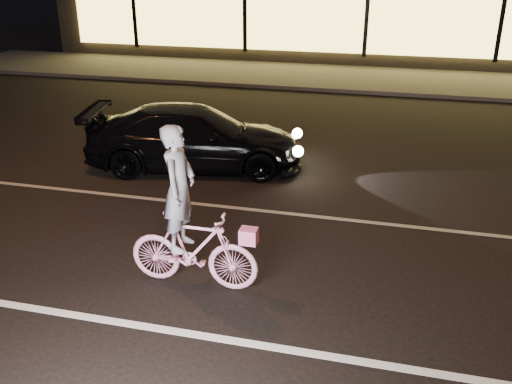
# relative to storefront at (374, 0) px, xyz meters

# --- Properties ---
(ground) EXTENTS (90.00, 90.00, 0.00)m
(ground) POSITION_rel_storefront_xyz_m (0.00, -18.97, -2.15)
(ground) COLOR black
(ground) RESTS_ON ground
(lane_stripe_near) EXTENTS (60.00, 0.12, 0.01)m
(lane_stripe_near) POSITION_rel_storefront_xyz_m (0.00, -20.47, -2.14)
(lane_stripe_near) COLOR silver
(lane_stripe_near) RESTS_ON ground
(lane_stripe_far) EXTENTS (60.00, 0.10, 0.01)m
(lane_stripe_far) POSITION_rel_storefront_xyz_m (0.00, -16.97, -2.14)
(lane_stripe_far) COLOR gray
(lane_stripe_far) RESTS_ON ground
(sidewalk) EXTENTS (30.00, 4.00, 0.12)m
(sidewalk) POSITION_rel_storefront_xyz_m (0.00, -5.97, -2.09)
(sidewalk) COLOR #383533
(sidewalk) RESTS_ON ground
(storefront) EXTENTS (25.40, 8.42, 4.20)m
(storefront) POSITION_rel_storefront_xyz_m (0.00, 0.00, 0.00)
(storefront) COLOR black
(storefront) RESTS_ON ground
(cyclist) EXTENTS (1.75, 0.60, 2.20)m
(cyclist) POSITION_rel_storefront_xyz_m (-1.07, -19.44, -1.37)
(cyclist) COLOR #F93EA2
(cyclist) RESTS_ON ground
(sedan) EXTENTS (4.59, 2.57, 1.26)m
(sedan) POSITION_rel_storefront_xyz_m (-2.53, -15.22, -1.52)
(sedan) COLOR black
(sedan) RESTS_ON ground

